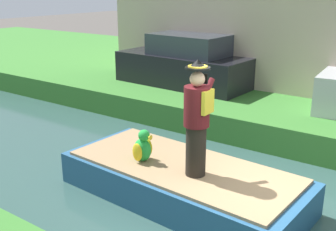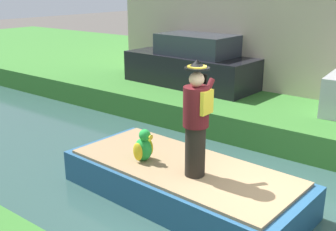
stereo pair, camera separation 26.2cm
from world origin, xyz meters
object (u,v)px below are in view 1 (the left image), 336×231
boat (182,181)px  parked_car_dark (185,64)px  person_pirate (197,119)px  parrot_plush (143,147)px

boat → parked_car_dark: (4.81, 3.08, 0.98)m
person_pirate → parked_car_dark: 6.07m
person_pirate → parrot_plush: size_ratio=3.25×
parked_car_dark → boat: bearing=-147.4°
parked_car_dark → person_pirate: bearing=-145.3°
boat → parrot_plush: size_ratio=7.54×
parrot_plush → person_pirate: bearing=-86.1°
boat → parked_car_dark: bearing=32.6°
parrot_plush → parked_car_dark: 5.62m
parrot_plush → boat: bearing=-69.1°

